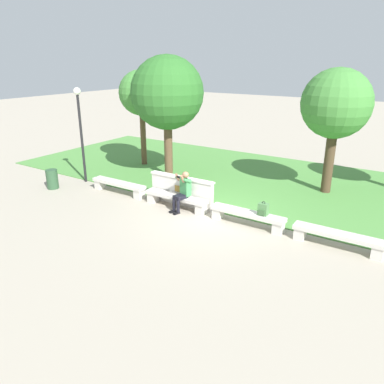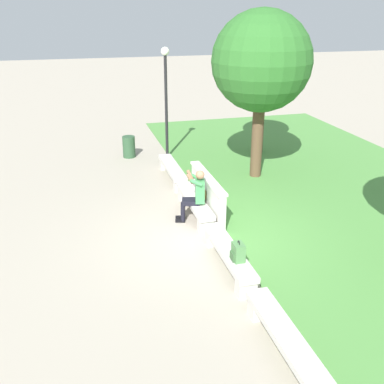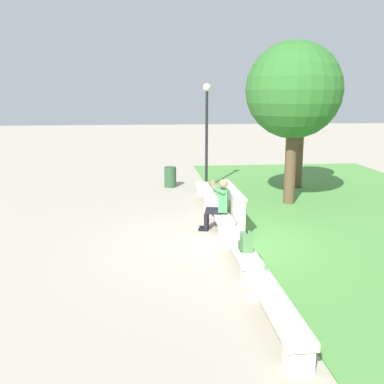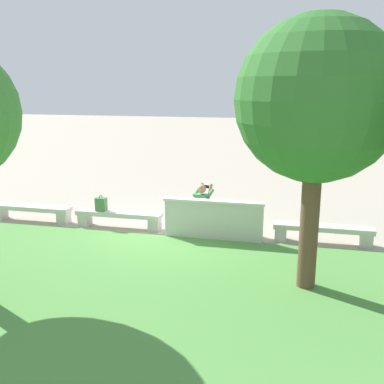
{
  "view_description": "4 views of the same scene",
  "coord_description": "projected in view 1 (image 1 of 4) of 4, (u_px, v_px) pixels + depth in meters",
  "views": [
    {
      "loc": [
        5.58,
        -9.6,
        4.79
      ],
      "look_at": [
        -0.56,
        -0.17,
        0.76
      ],
      "focal_mm": 35.0,
      "sensor_mm": 36.0,
      "label": 1
    },
    {
      "loc": [
        8.79,
        -2.75,
        4.97
      ],
      "look_at": [
        -0.66,
        -0.24,
        0.91
      ],
      "focal_mm": 42.0,
      "sensor_mm": 36.0,
      "label": 2
    },
    {
      "loc": [
        9.86,
        -1.85,
        3.43
      ],
      "look_at": [
        -0.74,
        -0.77,
        1.07
      ],
      "focal_mm": 42.0,
      "sensor_mm": 36.0,
      "label": 3
    },
    {
      "loc": [
        -3.21,
        10.76,
        3.78
      ],
      "look_at": [
        -0.6,
        -0.42,
        1.0
      ],
      "focal_mm": 42.0,
      "sensor_mm": 36.0,
      "label": 4
    }
  ],
  "objects": [
    {
      "name": "grass_strip",
      "position": [
        263.0,
        180.0,
        15.5
      ],
      "size": [
        22.25,
        8.0,
        0.03
      ],
      "primitive_type": "cube",
      "color": "#518E42",
      "rests_on": "ground"
    },
    {
      "name": "tree_left_background",
      "position": [
        141.0,
        94.0,
        16.78
      ],
      "size": [
        2.02,
        2.02,
        4.34
      ],
      "color": "brown",
      "rests_on": "ground"
    },
    {
      "name": "ground_plane",
      "position": [
        209.0,
        216.0,
        12.05
      ],
      "size": [
        80.0,
        80.0,
        0.0
      ],
      "primitive_type": "plane",
      "color": "#A89E8C"
    },
    {
      "name": "bench_near",
      "position": [
        176.0,
        199.0,
        12.63
      ],
      "size": [
        2.35,
        0.4,
        0.45
      ],
      "color": "beige",
      "rests_on": "ground"
    },
    {
      "name": "backpack",
      "position": [
        263.0,
        209.0,
        10.93
      ],
      "size": [
        0.28,
        0.24,
        0.43
      ],
      "color": "#4C7F47",
      "rests_on": "bench_mid"
    },
    {
      "name": "lamp_post",
      "position": [
        80.0,
        121.0,
        14.59
      ],
      "size": [
        0.28,
        0.28,
        3.75
      ],
      "color": "black",
      "rests_on": "ground"
    },
    {
      "name": "person_photographer",
      "position": [
        183.0,
        189.0,
        12.25
      ],
      "size": [
        0.54,
        0.78,
        1.32
      ],
      "color": "black",
      "rests_on": "ground"
    },
    {
      "name": "bench_mid",
      "position": [
        247.0,
        216.0,
        11.27
      ],
      "size": [
        2.35,
        0.4,
        0.45
      ],
      "color": "beige",
      "rests_on": "ground"
    },
    {
      "name": "backrest_wall_with_plaque",
      "position": [
        182.0,
        190.0,
        12.83
      ],
      "size": [
        2.49,
        0.24,
        1.01
      ],
      "color": "beige",
      "rests_on": "ground"
    },
    {
      "name": "trash_bin",
      "position": [
        52.0,
        179.0,
        14.49
      ],
      "size": [
        0.44,
        0.44,
        0.75
      ],
      "primitive_type": "cylinder",
      "color": "#2D5133",
      "rests_on": "ground"
    },
    {
      "name": "bench_main",
      "position": [
        119.0,
        185.0,
        13.98
      ],
      "size": [
        2.35,
        0.4,
        0.45
      ],
      "color": "beige",
      "rests_on": "ground"
    },
    {
      "name": "tree_behind_wall",
      "position": [
        167.0,
        93.0,
        14.73
      ],
      "size": [
        2.9,
        2.9,
        4.96
      ],
      "color": "brown",
      "rests_on": "ground"
    },
    {
      "name": "bench_far",
      "position": [
        338.0,
        237.0,
        9.92
      ],
      "size": [
        2.35,
        0.4,
        0.45
      ],
      "color": "beige",
      "rests_on": "ground"
    },
    {
      "name": "tree_far_back",
      "position": [
        336.0,
        105.0,
        13.07
      ],
      "size": [
        2.45,
        2.45,
        4.52
      ],
      "color": "#4C3826",
      "rests_on": "ground"
    }
  ]
}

